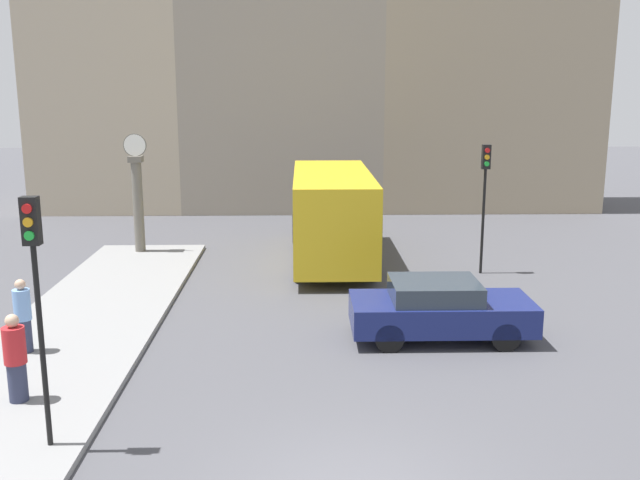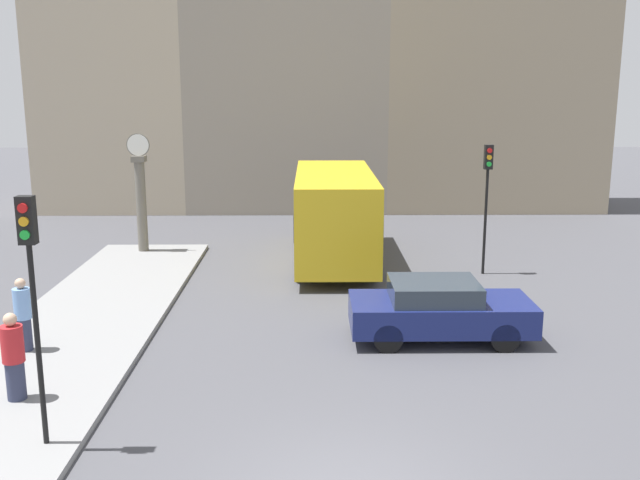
% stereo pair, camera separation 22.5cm
% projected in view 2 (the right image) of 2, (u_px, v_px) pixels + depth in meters
% --- Properties ---
extents(sidewalk_corner, '(3.73, 18.51, 0.13)m').
position_uv_depth(sidewalk_corner, '(79.00, 330.00, 17.46)').
color(sidewalk_corner, gray).
rests_on(sidewalk_corner, ground_plane).
extents(building_row, '(26.81, 5.00, 17.59)m').
position_uv_depth(building_row, '(337.00, 44.00, 33.99)').
color(building_row, '#B7A88E').
rests_on(building_row, ground_plane).
extents(sedan_car, '(4.29, 1.90, 1.43)m').
position_uv_depth(sedan_car, '(439.00, 309.00, 16.90)').
color(sedan_car, navy).
rests_on(sedan_car, ground_plane).
extents(bus_distant, '(2.59, 7.83, 3.07)m').
position_uv_depth(bus_distant, '(334.00, 212.00, 24.15)').
color(bus_distant, gold).
rests_on(bus_distant, ground_plane).
extents(traffic_light_near, '(0.26, 0.24, 4.15)m').
position_uv_depth(traffic_light_near, '(31.00, 271.00, 11.20)').
color(traffic_light_near, black).
rests_on(traffic_light_near, sidewalk_corner).
extents(traffic_light_far, '(0.26, 0.24, 4.13)m').
position_uv_depth(traffic_light_far, '(487.00, 183.00, 22.31)').
color(traffic_light_far, black).
rests_on(traffic_light_far, ground_plane).
extents(street_clock, '(0.80, 0.47, 4.17)m').
position_uv_depth(street_clock, '(141.00, 196.00, 25.13)').
color(street_clock, '#666056').
rests_on(street_clock, sidewalk_corner).
extents(pedestrian_red_top, '(0.41, 0.41, 1.70)m').
position_uv_depth(pedestrian_red_top, '(14.00, 357.00, 13.31)').
color(pedestrian_red_top, '#2D334C').
rests_on(pedestrian_red_top, sidewalk_corner).
extents(pedestrian_blue_stripe, '(0.37, 0.37, 1.67)m').
position_uv_depth(pedestrian_blue_stripe, '(23.00, 315.00, 15.78)').
color(pedestrian_blue_stripe, '#2D334C').
rests_on(pedestrian_blue_stripe, sidewalk_corner).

